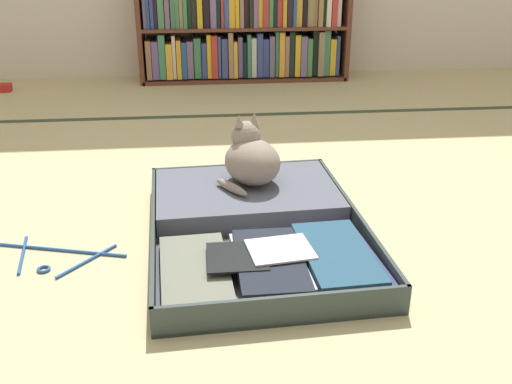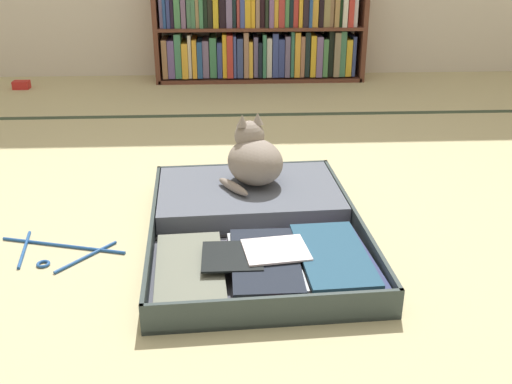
{
  "view_description": "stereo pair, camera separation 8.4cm",
  "coord_description": "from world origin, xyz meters",
  "px_view_note": "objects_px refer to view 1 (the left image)",
  "views": [
    {
      "loc": [
        -0.12,
        -1.74,
        0.93
      ],
      "look_at": [
        0.06,
        0.03,
        0.14
      ],
      "focal_mm": 41.45,
      "sensor_mm": 36.0,
      "label": 1
    },
    {
      "loc": [
        -0.03,
        -1.74,
        0.93
      ],
      "look_at": [
        0.06,
        0.03,
        0.14
      ],
      "focal_mm": 41.45,
      "sensor_mm": 36.0,
      "label": 2
    }
  ],
  "objects_px": {
    "black_cat": "(250,159)",
    "small_red_pouch": "(3,88)",
    "bookshelf": "(244,29)",
    "open_suitcase": "(256,222)",
    "clothes_hanger": "(56,256)"
  },
  "relations": [
    {
      "from": "black_cat",
      "to": "open_suitcase",
      "type": "bearing_deg",
      "value": -90.53
    },
    {
      "from": "small_red_pouch",
      "to": "black_cat",
      "type": "bearing_deg",
      "value": -52.28
    },
    {
      "from": "open_suitcase",
      "to": "small_red_pouch",
      "type": "distance_m",
      "value": 2.48
    },
    {
      "from": "clothes_hanger",
      "to": "small_red_pouch",
      "type": "xyz_separation_m",
      "value": [
        -0.77,
        2.15,
        0.02
      ]
    },
    {
      "from": "bookshelf",
      "to": "black_cat",
      "type": "distance_m",
      "value": 2.01
    },
    {
      "from": "black_cat",
      "to": "clothes_hanger",
      "type": "bearing_deg",
      "value": -152.5
    },
    {
      "from": "black_cat",
      "to": "clothes_hanger",
      "type": "height_order",
      "value": "black_cat"
    },
    {
      "from": "bookshelf",
      "to": "small_red_pouch",
      "type": "xyz_separation_m",
      "value": [
        -1.54,
        -0.19,
        -0.31
      ]
    },
    {
      "from": "open_suitcase",
      "to": "black_cat",
      "type": "bearing_deg",
      "value": 89.47
    },
    {
      "from": "small_red_pouch",
      "to": "open_suitcase",
      "type": "bearing_deg",
      "value": -55.56
    },
    {
      "from": "bookshelf",
      "to": "black_cat",
      "type": "bearing_deg",
      "value": -93.87
    },
    {
      "from": "bookshelf",
      "to": "black_cat",
      "type": "relative_size",
      "value": 4.68
    },
    {
      "from": "black_cat",
      "to": "small_red_pouch",
      "type": "bearing_deg",
      "value": 127.72
    },
    {
      "from": "open_suitcase",
      "to": "small_red_pouch",
      "type": "height_order",
      "value": "open_suitcase"
    },
    {
      "from": "black_cat",
      "to": "small_red_pouch",
      "type": "distance_m",
      "value": 2.3
    }
  ]
}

